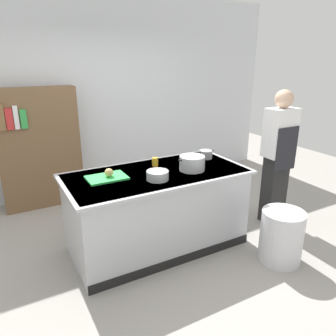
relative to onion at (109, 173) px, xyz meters
name	(u,v)px	position (x,y,z in m)	size (l,w,h in m)	color
ground_plane	(158,245)	(0.51, -0.08, -0.96)	(10.00, 10.00, 0.00)	#9E9991
back_wall	(95,96)	(0.51, 2.02, 0.54)	(6.40, 0.12, 3.00)	silver
counter_island	(157,209)	(0.51, -0.08, -0.50)	(1.98, 0.98, 0.90)	#B7BABF
cutting_board	(107,178)	(-0.03, 0.01, -0.05)	(0.40, 0.28, 0.02)	green
onion	(109,173)	(0.00, 0.00, 0.00)	(0.09, 0.09, 0.09)	tan
stock_pot	(192,163)	(0.89, -0.19, 0.02)	(0.35, 0.28, 0.16)	#B7BABF
sauce_pan	(206,154)	(1.27, 0.10, -0.01)	(0.23, 0.16, 0.10)	#99999E
mixing_bowl	(158,175)	(0.42, -0.27, -0.02)	(0.23, 0.23, 0.09)	#B7BABF
juice_cup	(155,162)	(0.59, 0.13, -0.01)	(0.07, 0.07, 0.10)	yellow
trash_bin	(281,237)	(1.52, -0.98, -0.68)	(0.44, 0.44, 0.58)	silver
person_chef	(278,155)	(2.12, -0.27, -0.05)	(0.38, 0.25, 1.72)	#242424
bookshelf	(40,149)	(-0.43, 1.72, -0.11)	(1.10, 0.31, 1.70)	brown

